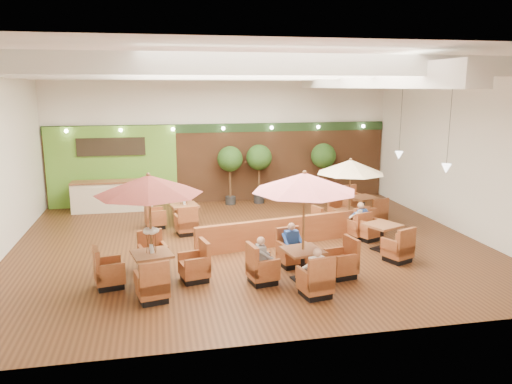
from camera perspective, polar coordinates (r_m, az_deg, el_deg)
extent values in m
plane|color=#381E0F|center=(15.29, -0.74, -5.94)|extent=(14.00, 14.00, 0.00)
cube|color=silver|center=(20.57, -3.86, 6.50)|extent=(14.00, 0.04, 5.50)
cube|color=silver|center=(8.94, 6.34, -0.70)|extent=(14.00, 0.04, 5.50)
cube|color=silver|center=(17.38, 22.64, 4.60)|extent=(0.04, 12.00, 5.50)
cube|color=white|center=(14.57, -0.80, 15.11)|extent=(14.00, 12.00, 0.04)
cube|color=brown|center=(20.65, -3.80, 3.30)|extent=(13.90, 0.10, 3.20)
cube|color=#1E3819|center=(20.48, -3.85, 7.31)|extent=(13.90, 0.12, 0.35)
cube|color=#5D9A2C|center=(20.49, -16.08, 2.79)|extent=(5.00, 0.08, 3.20)
cube|color=black|center=(20.31, -16.22, 4.98)|extent=(2.60, 0.08, 0.70)
cube|color=white|center=(15.58, 12.29, 12.62)|extent=(0.60, 11.00, 0.60)
cube|color=white|center=(10.65, 3.29, 14.38)|extent=(13.60, 0.12, 0.45)
cube|color=white|center=(13.28, 0.27, 13.91)|extent=(13.60, 0.12, 0.45)
cube|color=white|center=(15.84, -1.68, 13.59)|extent=(13.60, 0.12, 0.45)
cube|color=white|center=(18.50, -3.13, 13.34)|extent=(13.60, 0.12, 0.45)
cylinder|color=black|center=(15.79, 21.34, 8.26)|extent=(0.01, 0.01, 3.20)
cone|color=white|center=(15.95, 20.91, 2.52)|extent=(0.28, 0.28, 0.28)
cylinder|color=black|center=(18.39, 16.30, 9.00)|extent=(0.01, 0.01, 3.20)
cone|color=white|center=(18.53, 16.01, 4.06)|extent=(0.28, 0.28, 0.28)
sphere|color=#FFEAC6|center=(20.34, -20.87, 6.53)|extent=(0.14, 0.14, 0.14)
sphere|color=#FFEAC6|center=(20.11, -15.21, 6.84)|extent=(0.14, 0.14, 0.14)
sphere|color=#FFEAC6|center=(20.08, -9.47, 7.09)|extent=(0.14, 0.14, 0.14)
sphere|color=#FFEAC6|center=(20.25, -3.76, 7.26)|extent=(0.14, 0.14, 0.14)
sphere|color=#FFEAC6|center=(20.61, 1.80, 7.36)|extent=(0.14, 0.14, 0.14)
sphere|color=#FFEAC6|center=(21.15, 7.13, 7.40)|extent=(0.14, 0.14, 0.14)
sphere|color=#FFEAC6|center=(21.86, 12.15, 7.37)|extent=(0.14, 0.14, 0.14)
cube|color=beige|center=(19.92, -16.07, -0.54)|extent=(3.00, 0.70, 1.10)
cube|color=brown|center=(19.80, -16.17, 1.16)|extent=(3.00, 0.75, 0.06)
cube|color=brown|center=(15.20, 4.11, -4.42)|extent=(6.01, 1.40, 0.84)
cube|color=brown|center=(12.31, -11.82, -6.95)|extent=(1.08, 1.08, 0.06)
cylinder|color=black|center=(12.43, -11.75, -8.57)|extent=(0.11, 0.11, 0.70)
cube|color=black|center=(12.56, -11.68, -10.16)|extent=(0.57, 0.57, 0.04)
cube|color=brown|center=(11.52, -11.75, -10.65)|extent=(0.78, 0.78, 0.34)
cube|color=brown|center=(11.15, -12.13, -9.68)|extent=(0.66, 0.25, 0.74)
cube|color=brown|center=(11.39, -13.32, -9.85)|extent=(0.21, 0.59, 0.30)
cube|color=brown|center=(11.50, -10.28, -9.49)|extent=(0.21, 0.59, 0.30)
cube|color=black|center=(11.61, -11.69, -11.76)|extent=(0.70, 0.70, 0.15)
cube|color=brown|center=(13.40, -11.72, -7.38)|extent=(0.78, 0.78, 0.34)
cube|color=brown|center=(13.56, -11.52, -5.73)|extent=(0.66, 0.25, 0.74)
cube|color=brown|center=(13.40, -10.47, -6.38)|extent=(0.21, 0.59, 0.30)
cube|color=brown|center=(13.28, -13.06, -6.66)|extent=(0.21, 0.59, 0.30)
cube|color=black|center=(13.48, -11.68, -8.35)|extent=(0.70, 0.70, 0.15)
cube|color=brown|center=(12.51, -16.40, -9.04)|extent=(0.78, 0.78, 0.34)
cube|color=brown|center=(12.32, -15.26, -7.72)|extent=(0.25, 0.66, 0.74)
cube|color=brown|center=(12.73, -16.65, -7.68)|extent=(0.59, 0.21, 0.30)
cube|color=brown|center=(12.15, -16.25, -8.60)|extent=(0.59, 0.21, 0.30)
cube|color=black|center=(12.60, -16.33, -10.08)|extent=(0.70, 0.70, 0.15)
cube|color=brown|center=(12.48, -7.06, -8.68)|extent=(0.78, 0.78, 0.34)
cube|color=brown|center=(12.41, -8.37, -7.27)|extent=(0.25, 0.66, 0.74)
cube|color=brown|center=(12.13, -6.66, -8.22)|extent=(0.59, 0.21, 0.30)
cube|color=brown|center=(12.68, -7.50, -7.33)|extent=(0.59, 0.21, 0.30)
cube|color=black|center=(12.57, -7.03, -9.72)|extent=(0.70, 0.70, 0.15)
cylinder|color=brown|center=(12.14, -11.93, -4.45)|extent=(0.06, 0.06, 2.65)
cone|color=#571F19|center=(11.87, -12.17, 0.86)|extent=(2.54, 2.54, 0.45)
sphere|color=brown|center=(11.83, -12.22, 1.95)|extent=(0.10, 0.10, 0.10)
cylinder|color=silver|center=(12.26, -11.85, -6.33)|extent=(0.10, 0.10, 0.22)
cube|color=brown|center=(12.34, 5.39, -6.68)|extent=(1.05, 1.05, 0.06)
cylinder|color=black|center=(12.47, 5.35, -8.29)|extent=(0.11, 0.11, 0.70)
cube|color=black|center=(12.60, 5.32, -9.88)|extent=(0.56, 0.56, 0.04)
cube|color=brown|center=(11.60, 6.79, -10.31)|extent=(0.77, 0.77, 0.34)
cube|color=brown|center=(11.23, 7.02, -9.34)|extent=(0.67, 0.22, 0.74)
cube|color=brown|center=(11.38, 5.44, -9.57)|extent=(0.19, 0.59, 0.30)
cube|color=brown|center=(11.66, 8.16, -9.10)|extent=(0.19, 0.59, 0.30)
cube|color=black|center=(11.69, 6.76, -11.42)|extent=(0.68, 0.68, 0.15)
cube|color=brown|center=(13.40, 4.11, -7.14)|extent=(0.77, 0.77, 0.34)
cube|color=brown|center=(13.56, 4.03, -5.49)|extent=(0.67, 0.22, 0.74)
cube|color=brown|center=(13.47, 5.30, -6.12)|extent=(0.19, 0.59, 0.30)
cube|color=brown|center=(13.21, 2.91, -6.44)|extent=(0.19, 0.59, 0.30)
cube|color=black|center=(13.48, 4.09, -8.12)|extent=(0.68, 0.68, 0.15)
cube|color=brown|center=(12.25, 0.77, -8.98)|extent=(0.77, 0.77, 0.34)
cube|color=brown|center=(12.15, 2.08, -7.56)|extent=(0.22, 0.67, 0.74)
cube|color=brown|center=(12.45, 0.22, -7.60)|extent=(0.59, 0.19, 0.30)
cube|color=brown|center=(11.91, 1.35, -8.51)|extent=(0.59, 0.19, 0.30)
cube|color=black|center=(12.34, 0.76, -10.04)|extent=(0.68, 0.68, 0.15)
cube|color=brown|center=(12.80, 9.72, -8.22)|extent=(0.77, 0.77, 0.34)
cube|color=brown|center=(12.65, 8.53, -6.90)|extent=(0.22, 0.67, 0.74)
cube|color=brown|center=(12.49, 10.50, -7.74)|extent=(0.59, 0.19, 0.30)
cube|color=brown|center=(12.98, 9.04, -6.92)|extent=(0.59, 0.19, 0.30)
cube|color=black|center=(12.89, 9.68, -9.24)|extent=(0.68, 0.68, 0.15)
cylinder|color=brown|center=(12.18, 5.44, -4.17)|extent=(0.06, 0.06, 2.65)
cone|color=#D2656E|center=(11.91, 5.55, 1.15)|extent=(2.55, 2.55, 0.45)
sphere|color=brown|center=(11.87, 5.57, 2.24)|extent=(0.10, 0.10, 0.10)
cube|color=brown|center=(16.78, 10.56, -2.13)|extent=(0.98, 0.98, 0.06)
cylinder|color=black|center=(16.86, 10.52, -3.21)|extent=(0.09, 0.09, 0.62)
cube|color=black|center=(16.95, 10.48, -4.28)|extent=(0.52, 0.52, 0.04)
cube|color=brown|center=(16.09, 11.68, -4.23)|extent=(0.72, 0.72, 0.30)
cube|color=brown|center=(15.78, 11.82, -3.50)|extent=(0.58, 0.25, 0.65)
cube|color=brown|center=(15.87, 10.95, -3.72)|extent=(0.21, 0.51, 0.26)
cube|color=brown|center=(16.21, 12.45, -3.46)|extent=(0.21, 0.51, 0.26)
cube|color=black|center=(16.15, 11.65, -4.97)|extent=(0.64, 0.64, 0.13)
cube|color=brown|center=(17.67, 9.45, -2.68)|extent=(0.72, 0.72, 0.30)
cube|color=brown|center=(17.84, 9.42, -1.62)|extent=(0.58, 0.25, 0.65)
cube|color=brown|center=(17.79, 10.17, -2.00)|extent=(0.21, 0.51, 0.26)
cube|color=brown|center=(17.47, 8.76, -2.20)|extent=(0.21, 0.51, 0.26)
cube|color=black|center=(17.73, 9.43, -3.36)|extent=(0.64, 0.64, 0.13)
cube|color=brown|center=(16.57, 7.66, -3.61)|extent=(0.72, 0.72, 0.30)
cube|color=brown|center=(16.51, 8.52, -2.69)|extent=(0.25, 0.58, 0.65)
cube|color=brown|center=(16.74, 7.14, -2.78)|extent=(0.51, 0.21, 0.26)
cube|color=brown|center=(16.31, 8.22, -3.20)|extent=(0.51, 0.21, 0.26)
cube|color=black|center=(16.63, 7.63, -4.33)|extent=(0.64, 0.64, 0.13)
cylinder|color=brown|center=(16.67, 10.63, -0.48)|extent=(0.06, 0.06, 2.33)
cone|color=beige|center=(16.48, 10.76, 2.87)|extent=(2.24, 2.24, 0.45)
sphere|color=brown|center=(16.45, 10.79, 3.66)|extent=(0.10, 0.10, 0.10)
cube|color=brown|center=(17.13, -8.21, -1.51)|extent=(1.02, 1.02, 0.06)
cylinder|color=black|center=(17.22, -8.17, -2.68)|extent=(0.10, 0.10, 0.68)
cube|color=black|center=(17.31, -8.13, -3.84)|extent=(0.54, 0.54, 0.04)
cube|color=brown|center=(16.29, -7.96, -3.79)|extent=(0.74, 0.74, 0.33)
cube|color=brown|center=(15.95, -8.10, -2.98)|extent=(0.65, 0.21, 0.72)
cube|color=brown|center=(16.17, -9.02, -3.18)|extent=(0.18, 0.57, 0.29)
cube|color=brown|center=(16.30, -6.95, -2.99)|extent=(0.18, 0.57, 0.29)
cube|color=black|center=(16.35, -7.94, -4.59)|extent=(0.66, 0.66, 0.14)
cube|color=brown|center=(18.19, -8.35, -2.13)|extent=(0.74, 0.74, 0.33)
cube|color=brown|center=(18.37, -8.28, -0.99)|extent=(0.65, 0.21, 0.72)
cube|color=brown|center=(18.20, -7.44, -1.42)|extent=(0.18, 0.57, 0.29)
cube|color=brown|center=(18.08, -9.29, -1.57)|extent=(0.18, 0.57, 0.29)
cube|color=black|center=(18.24, -8.32, -2.86)|extent=(0.66, 0.66, 0.14)
cube|color=brown|center=(17.21, -11.43, -3.05)|extent=(0.74, 0.74, 0.33)
cube|color=brown|center=(17.09, -10.59, -2.05)|extent=(0.21, 0.65, 0.72)
cube|color=brown|center=(17.45, -11.63, -2.15)|extent=(0.57, 0.18, 0.29)
cube|color=brown|center=(16.88, -11.29, -2.62)|extent=(0.57, 0.18, 0.29)
cube|color=black|center=(17.28, -11.40, -3.81)|extent=(0.66, 0.66, 0.14)
cylinder|color=silver|center=(17.10, -8.22, -1.05)|extent=(0.10, 0.10, 0.22)
cube|color=brown|center=(14.97, 14.25, -3.69)|extent=(1.17, 1.17, 0.06)
cylinder|color=black|center=(15.07, 14.18, -5.04)|extent=(0.10, 0.10, 0.69)
cube|color=black|center=(15.18, 14.11, -6.36)|extent=(0.62, 0.62, 0.04)
cube|color=brown|center=(14.25, 15.88, -6.43)|extent=(0.85, 0.85, 0.33)
cube|color=brown|center=(13.90, 16.03, -5.55)|extent=(0.64, 0.35, 0.73)
cube|color=brown|center=(13.96, 15.12, -5.87)|extent=(0.30, 0.56, 0.29)
cube|color=brown|center=(14.41, 16.71, -5.40)|extent=(0.30, 0.56, 0.29)
cube|color=black|center=(14.32, 15.82, -7.35)|extent=(0.75, 0.75, 0.15)
cube|color=brown|center=(15.96, 12.64, -4.29)|extent=(0.85, 0.85, 0.33)
cube|color=brown|center=(16.14, 12.68, -2.95)|extent=(0.64, 0.35, 0.73)
cube|color=brown|center=(16.12, 13.42, -3.39)|extent=(0.30, 0.56, 0.29)
cube|color=brown|center=(15.68, 11.92, -3.74)|extent=(0.30, 0.56, 0.29)
cube|color=black|center=(16.02, 12.60, -5.11)|extent=(0.75, 0.75, 0.15)
cube|color=brown|center=(18.49, 12.21, -0.64)|extent=(1.09, 1.09, 0.06)
cylinder|color=black|center=(18.57, 12.16, -1.74)|extent=(0.10, 0.10, 0.69)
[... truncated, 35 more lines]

